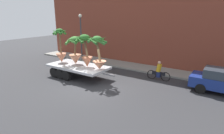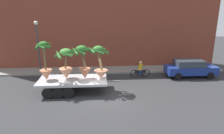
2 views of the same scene
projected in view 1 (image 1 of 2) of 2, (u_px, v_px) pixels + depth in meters
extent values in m
plane|color=#2D2D30|center=(92.00, 87.00, 13.11)|extent=(60.00, 60.00, 0.00)
cube|color=gray|center=(132.00, 66.00, 17.98)|extent=(24.00, 2.20, 0.15)
cube|color=brown|center=(142.00, 16.00, 18.04)|extent=(24.00, 1.20, 9.64)
cube|color=#B7BABF|center=(78.00, 66.00, 14.89)|extent=(5.01, 2.41, 0.18)
cylinder|color=black|center=(74.00, 66.00, 16.79)|extent=(0.80, 0.22, 0.80)
cylinder|color=black|center=(54.00, 72.00, 14.98)|extent=(0.80, 0.22, 0.80)
cylinder|color=black|center=(80.00, 67.00, 16.41)|extent=(0.80, 0.22, 0.80)
cylinder|color=black|center=(60.00, 74.00, 14.61)|extent=(0.80, 0.22, 0.80)
cylinder|color=black|center=(86.00, 69.00, 16.04)|extent=(0.80, 0.22, 0.80)
cylinder|color=black|center=(66.00, 75.00, 14.23)|extent=(0.80, 0.22, 0.80)
cube|color=slate|center=(109.00, 75.00, 13.34)|extent=(1.00, 0.10, 0.10)
cone|color=tan|center=(100.00, 65.00, 13.77)|extent=(1.02, 1.02, 0.62)
cylinder|color=brown|center=(98.00, 50.00, 13.51)|extent=(0.46, 0.18, 1.63)
ellipsoid|color=#387A33|center=(97.00, 39.00, 13.33)|extent=(0.73, 0.73, 0.46)
cone|color=#387A33|center=(102.00, 41.00, 13.03)|extent=(0.36, 0.98, 0.54)
cone|color=#387A33|center=(103.00, 40.00, 13.41)|extent=(0.75, 0.81, 0.49)
cone|color=#387A33|center=(101.00, 39.00, 13.79)|extent=(1.03, 0.30, 0.60)
cone|color=#387A33|center=(95.00, 39.00, 13.68)|extent=(0.57, 0.82, 0.36)
cone|color=#387A33|center=(90.00, 39.00, 13.42)|extent=(0.61, 1.04, 0.40)
cone|color=#387A33|center=(92.00, 41.00, 12.99)|extent=(1.06, 0.38, 0.53)
cone|color=#387A33|center=(98.00, 41.00, 12.87)|extent=(0.85, 0.88, 0.63)
cone|color=#C17251|center=(61.00, 58.00, 15.79)|extent=(0.87, 0.87, 0.77)
cylinder|color=brown|center=(60.00, 42.00, 15.42)|extent=(0.16, 0.13, 1.89)
ellipsoid|color=#2D6B28|center=(59.00, 31.00, 15.15)|extent=(0.62, 0.62, 0.39)
cone|color=#2D6B28|center=(63.00, 32.00, 15.00)|extent=(0.21, 0.72, 0.48)
cone|color=#2D6B28|center=(64.00, 31.00, 15.41)|extent=(0.88, 0.47, 0.36)
cone|color=#2D6B28|center=(60.00, 31.00, 15.51)|extent=(0.70, 0.61, 0.41)
cone|color=#2D6B28|center=(57.00, 32.00, 15.42)|extent=(0.27, 0.82, 0.51)
cone|color=#2D6B28|center=(54.00, 32.00, 14.96)|extent=(0.87, 0.54, 0.48)
cone|color=#2D6B28|center=(58.00, 32.00, 14.83)|extent=(0.76, 0.49, 0.43)
cone|color=tan|center=(75.00, 59.00, 15.24)|extent=(1.00, 1.00, 0.77)
cylinder|color=brown|center=(75.00, 47.00, 14.95)|extent=(0.27, 0.13, 1.24)
ellipsoid|color=#428438|center=(75.00, 40.00, 14.76)|extent=(0.87, 0.87, 0.55)
cone|color=#428438|center=(80.00, 41.00, 14.52)|extent=(0.27, 1.09, 0.55)
cone|color=#428438|center=(80.00, 40.00, 15.14)|extent=(1.01, 0.34, 0.58)
cone|color=#428438|center=(73.00, 40.00, 15.24)|extent=(0.68, 1.06, 0.58)
cone|color=#428438|center=(68.00, 40.00, 14.85)|extent=(0.70, 1.13, 0.60)
cone|color=#428438|center=(71.00, 41.00, 14.36)|extent=(1.00, 0.32, 0.48)
cone|color=#B26647|center=(87.00, 62.00, 14.37)|extent=(0.85, 0.85, 0.79)
cylinder|color=brown|center=(86.00, 47.00, 14.10)|extent=(0.44, 0.16, 1.48)
ellipsoid|color=#2D6B28|center=(84.00, 38.00, 13.95)|extent=(0.80, 0.80, 0.50)
cone|color=#2D6B28|center=(89.00, 39.00, 13.61)|extent=(0.38, 1.10, 0.52)
cone|color=#2D6B28|center=(91.00, 38.00, 14.06)|extent=(0.89, 0.89, 0.46)
cone|color=#2D6B28|center=(87.00, 38.00, 14.37)|extent=(0.89, 0.47, 0.52)
cone|color=#2D6B28|center=(83.00, 37.00, 14.34)|extent=(0.63, 0.89, 0.36)
cone|color=#2D6B28|center=(78.00, 38.00, 14.00)|extent=(0.70, 1.02, 0.55)
cone|color=#2D6B28|center=(79.00, 39.00, 13.68)|extent=(0.96, 0.46, 0.59)
cone|color=#2D6B28|center=(84.00, 39.00, 13.57)|extent=(0.77, 0.66, 0.32)
torus|color=black|center=(165.00, 77.00, 14.11)|extent=(0.74, 0.11, 0.74)
torus|color=black|center=(152.00, 75.00, 14.64)|extent=(0.74, 0.11, 0.74)
cube|color=black|center=(159.00, 73.00, 14.33)|extent=(1.04, 0.12, 0.28)
cylinder|color=gold|center=(159.00, 68.00, 14.21)|extent=(0.46, 0.37, 0.65)
sphere|color=tan|center=(159.00, 63.00, 14.09)|extent=(0.24, 0.24, 0.24)
cube|color=navy|center=(158.00, 74.00, 14.35)|extent=(0.29, 0.26, 0.44)
cylinder|color=black|center=(204.00, 81.00, 13.23)|extent=(0.64, 0.20, 0.64)
cylinder|color=black|center=(200.00, 89.00, 11.92)|extent=(0.64, 0.20, 0.64)
cylinder|color=#383D42|center=(81.00, 39.00, 19.80)|extent=(0.14, 0.14, 4.50)
sphere|color=#EAEACC|center=(80.00, 16.00, 19.14)|extent=(0.36, 0.36, 0.36)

